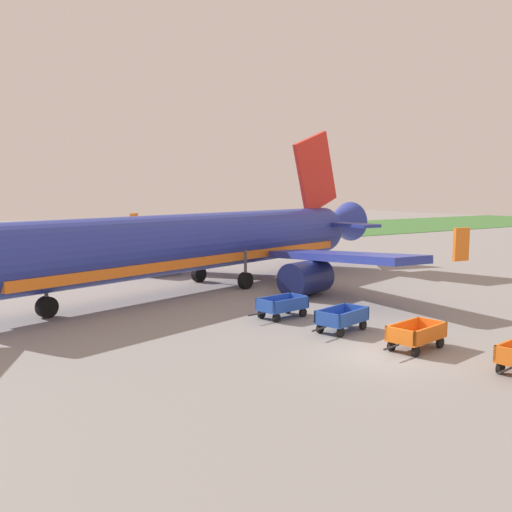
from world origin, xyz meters
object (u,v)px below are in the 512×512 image
(baggage_cart_third_in_row, at_px, (416,335))
(baggage_cart_far_end, at_px, (282,306))
(airplane, at_px, (206,242))
(baggage_cart_fourth_in_row, at_px, (342,319))

(baggage_cart_third_in_row, distance_m, baggage_cart_far_end, 7.87)
(airplane, xyz_separation_m, baggage_cart_third_in_row, (-0.04, -17.74, -2.45))
(airplane, height_order, baggage_cart_far_end, airplane)
(baggage_cart_third_in_row, height_order, baggage_cart_far_end, same)
(airplane, distance_m, baggage_cart_third_in_row, 17.91)
(baggage_cart_third_in_row, bearing_deg, baggage_cart_far_end, 97.72)
(airplane, distance_m, baggage_cart_fourth_in_row, 14.01)
(baggage_cart_far_end, bearing_deg, airplane, 83.71)
(airplane, bearing_deg, baggage_cart_third_in_row, -90.12)
(baggage_cart_fourth_in_row, xyz_separation_m, baggage_cart_far_end, (-0.58, 3.84, 0.00))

